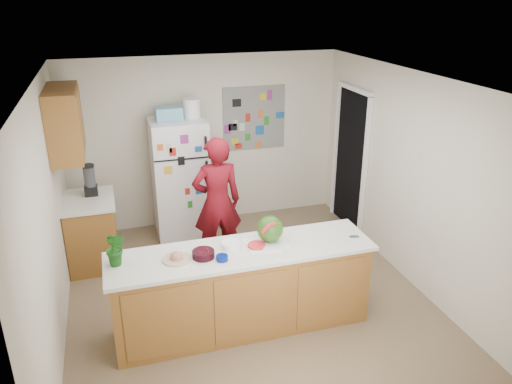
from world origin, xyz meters
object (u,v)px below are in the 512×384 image
object	(u,v)px
person	(217,202)
refrigerator	(180,178)
cherry_bowl	(203,254)
watermelon	(270,229)

from	to	relation	value
person	refrigerator	bearing A→B (deg)	-73.14
person	cherry_bowl	bearing A→B (deg)	71.80
person	cherry_bowl	xyz separation A→B (m)	(-0.45, -1.43, 0.10)
watermelon	cherry_bowl	bearing A→B (deg)	-170.84
watermelon	refrigerator	bearing A→B (deg)	103.96
refrigerator	person	distance (m)	1.04
refrigerator	cherry_bowl	xyz separation A→B (m)	(-0.14, -2.42, 0.11)
person	cherry_bowl	world-z (taller)	person
refrigerator	person	size ratio (longest dim) A/B	1.00
refrigerator	person	world-z (taller)	person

